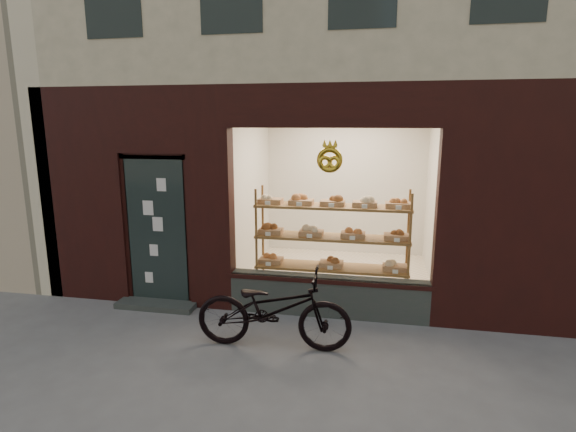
# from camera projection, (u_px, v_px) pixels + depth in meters

# --- Properties ---
(ground) EXTENTS (90.00, 90.00, 0.00)m
(ground) POSITION_uv_depth(u_px,v_px,m) (257.00, 402.00, 4.28)
(ground) COLOR #535353
(display_shelf) EXTENTS (2.20, 0.45, 1.70)m
(display_shelf) POSITION_uv_depth(u_px,v_px,m) (332.00, 245.00, 6.46)
(display_shelf) COLOR brown
(display_shelf) RESTS_ON ground
(bicycle) EXTENTS (1.85, 0.72, 0.96)m
(bicycle) POSITION_uv_depth(u_px,v_px,m) (273.00, 309.00, 5.24)
(bicycle) COLOR black
(bicycle) RESTS_ON ground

